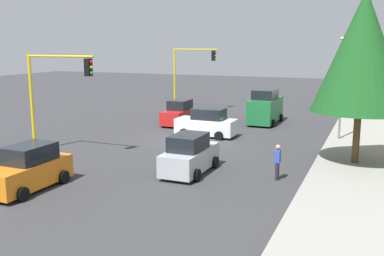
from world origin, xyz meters
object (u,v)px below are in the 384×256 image
object	(u,v)px
car_red	(179,114)
pedestrian_crossing	(278,161)
tree_roadside_near	(362,52)
tree_roadside_far	(358,57)
car_orange	(28,169)
traffic_signal_far_right	(191,66)
delivery_van_green	(265,108)
car_white	(207,123)
car_silver	(190,155)
street_lamp_curbside	(342,76)
traffic_signal_near_right	(55,84)

from	to	relation	value
car_red	pedestrian_crossing	bearing A→B (deg)	41.91
tree_roadside_near	car_red	distance (m)	16.21
tree_roadside_far	car_orange	world-z (taller)	tree_roadside_far
traffic_signal_far_right	car_red	xyz separation A→B (m)	(8.68, 2.69, -3.32)
delivery_van_green	pedestrian_crossing	xyz separation A→B (m)	(14.82, 4.16, -0.37)
delivery_van_green	car_red	size ratio (longest dim) A/B	1.28
car_red	car_white	world-z (taller)	same
car_silver	car_white	bearing A→B (deg)	-164.42
car_white	tree_roadside_far	bearing A→B (deg)	150.78
street_lamp_curbside	car_silver	size ratio (longest dim) A/B	1.72
car_white	tree_roadside_near	bearing A→B (deg)	68.10
traffic_signal_near_right	car_white	world-z (taller)	traffic_signal_near_right
car_red	car_white	size ratio (longest dim) A/B	0.91
street_lamp_curbside	tree_roadside_near	size ratio (longest dim) A/B	0.77
delivery_van_green	car_silver	distance (m)	15.34
car_red	car_white	bearing A→B (deg)	47.32
traffic_signal_far_right	tree_roadside_near	xyz separation A→B (m)	(16.00, 16.24, 1.73)
traffic_signal_far_right	tree_roadside_far	xyz separation A→B (m)	(-4.00, 15.24, 0.92)
street_lamp_curbside	tree_roadside_far	distance (m)	14.41
car_red	delivery_van_green	bearing A→B (deg)	118.58
car_red	car_silver	distance (m)	13.42
pedestrian_crossing	car_red	bearing A→B (deg)	-138.09
street_lamp_curbside	car_red	distance (m)	12.85
car_white	car_orange	xyz separation A→B (m)	(13.76, -3.17, -0.00)
car_silver	traffic_signal_far_right	bearing A→B (deg)	-157.15
delivery_van_green	car_white	world-z (taller)	delivery_van_green
delivery_van_green	pedestrian_crossing	world-z (taller)	delivery_van_green
traffic_signal_far_right	street_lamp_curbside	distance (m)	18.20
street_lamp_curbside	delivery_van_green	size ratio (longest dim) A/B	1.46
traffic_signal_near_right	car_orange	bearing A→B (deg)	28.27
delivery_van_green	car_orange	xyz separation A→B (m)	(20.43, -5.70, -0.38)
car_red	car_orange	bearing A→B (deg)	1.47
car_red	car_silver	xyz separation A→B (m)	(12.00, 6.02, 0.00)
street_lamp_curbside	car_orange	size ratio (longest dim) A/B	1.69
traffic_signal_near_right	delivery_van_green	xyz separation A→B (m)	(-14.67, 8.80, -2.82)
pedestrian_crossing	car_white	bearing A→B (deg)	-140.60
delivery_van_green	traffic_signal_near_right	bearing A→B (deg)	-30.96
tree_roadside_near	pedestrian_crossing	size ratio (longest dim) A/B	5.32
tree_roadside_near	car_white	size ratio (longest dim) A/B	2.19
car_white	car_silver	bearing A→B (deg)	15.58
car_red	pedestrian_crossing	xyz separation A→B (m)	(11.47, 10.30, 0.01)
tree_roadside_far	car_white	size ratio (longest dim) A/B	1.89
street_lamp_curbside	delivery_van_green	distance (m)	8.51
street_lamp_curbside	tree_roadside_near	distance (m)	5.98
car_white	car_orange	distance (m)	14.12
tree_roadside_near	delivery_van_green	world-z (taller)	tree_roadside_near
street_lamp_curbside	tree_roadside_far	world-z (taller)	tree_roadside_far
tree_roadside_far	car_orange	distance (m)	32.41
car_red	pedestrian_crossing	distance (m)	15.42
car_silver	delivery_van_green	bearing A→B (deg)	179.57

